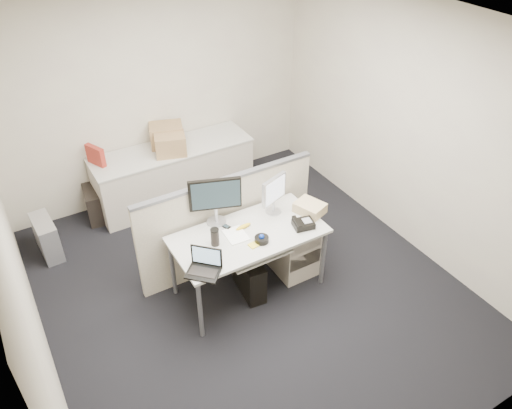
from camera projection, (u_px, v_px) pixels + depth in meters
floor at (249, 287)px, 5.29m from camera, size 4.00×4.50×0.01m
ceiling at (246, 28)px, 3.71m from camera, size 4.00×4.50×0.01m
wall_back at (156, 93)px, 6.07m from camera, size 4.00×0.02×2.70m
wall_front at (438, 361)px, 2.93m from camera, size 4.00×0.02×2.70m
wall_left at (12, 256)px, 3.67m from camera, size 0.02×4.50×2.70m
wall_right at (410, 128)px, 5.32m from camera, size 0.02×4.50×2.70m
desk at (248, 239)px, 4.90m from camera, size 1.50×0.75×0.73m
keyboard_tray at (258, 253)px, 4.80m from camera, size 0.62×0.32×0.02m
drawer_pedestal at (291, 244)px, 5.36m from camera, size 0.40×0.55×0.65m
cubicle_partition at (228, 224)px, 5.28m from camera, size 2.00×0.06×1.10m
back_counter at (174, 174)px, 6.42m from camera, size 2.00×0.60×0.72m
monitor_main at (215, 201)px, 4.86m from camera, size 0.55×0.36×0.51m
monitor_small at (274, 195)px, 5.03m from camera, size 0.37×0.27×0.41m
laptop at (203, 264)px, 4.35m from camera, size 0.36×0.36×0.22m
trackball at (262, 239)px, 4.75m from camera, size 0.15×0.15×0.05m
desk_phone at (303, 224)px, 4.93m from camera, size 0.23×0.20×0.06m
paper_stack at (236, 235)px, 4.83m from camera, size 0.21×0.26×0.01m
sticky_pad at (253, 245)px, 4.71m from camera, size 0.09×0.09×0.01m
travel_mug at (215, 237)px, 4.68m from camera, size 0.10×0.10×0.17m
banana at (243, 227)px, 4.92m from camera, size 0.18×0.06×0.04m
cellphone at (226, 227)px, 4.94m from camera, size 0.08×0.11×0.01m
manila_folders at (310, 208)px, 5.11m from camera, size 0.31×0.35×0.11m
keyboard at (260, 247)px, 4.83m from camera, size 0.51×0.27×0.03m
pc_tower_desk at (249, 276)px, 5.11m from camera, size 0.24×0.49×0.44m
pc_tower_spare_dark at (93, 204)px, 6.15m from camera, size 0.23×0.46×0.41m
pc_tower_spare_silver at (47, 237)px, 5.60m from camera, size 0.22×0.50×0.46m
cardboard_box_left at (170, 145)px, 6.03m from camera, size 0.43×0.37×0.27m
cardboard_box_right at (167, 136)px, 6.21m from camera, size 0.48×0.42×0.29m
red_binder at (96, 156)px, 5.84m from camera, size 0.17×0.27×0.25m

